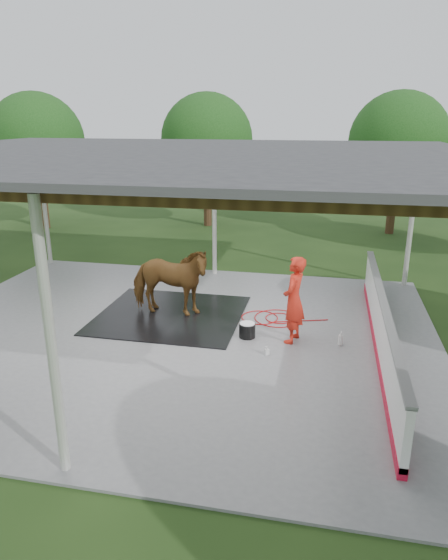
% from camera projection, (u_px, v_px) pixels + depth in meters
% --- Properties ---
extents(ground, '(100.00, 100.00, 0.00)m').
position_uv_depth(ground, '(169.00, 335.00, 11.39)').
color(ground, '#1E3814').
extents(concrete_slab, '(12.00, 10.00, 0.05)m').
position_uv_depth(concrete_slab, '(169.00, 334.00, 11.38)').
color(concrete_slab, slate).
rests_on(concrete_slab, ground).
extents(pavilion_structure, '(12.60, 10.60, 4.05)m').
position_uv_depth(pavilion_structure, '(162.00, 157.00, 10.16)').
color(pavilion_structure, beige).
rests_on(pavilion_structure, ground).
extents(dasher_board, '(0.16, 8.00, 1.15)m').
position_uv_depth(dasher_board, '(381.00, 328.00, 10.31)').
color(dasher_board, '#B50F29').
rests_on(dasher_board, concrete_slab).
extents(tree_belt, '(28.00, 28.00, 5.80)m').
position_uv_depth(tree_belt, '(189.00, 163.00, 10.99)').
color(tree_belt, '#382314').
rests_on(tree_belt, ground).
extents(rubber_mat, '(3.50, 3.28, 0.03)m').
position_uv_depth(rubber_mat, '(170.00, 315.00, 12.41)').
color(rubber_mat, black).
rests_on(rubber_mat, concrete_slab).
extents(horse, '(2.07, 0.98, 1.74)m').
position_uv_depth(horse, '(169.00, 281.00, 12.14)').
color(horse, brown).
rests_on(horse, rubber_mat).
extents(handler, '(0.61, 0.79, 1.92)m').
position_uv_depth(handler, '(294.00, 300.00, 10.70)').
color(handler, red).
rests_on(handler, concrete_slab).
extents(wash_bucket, '(0.37, 0.37, 0.34)m').
position_uv_depth(wash_bucket, '(247.00, 330.00, 11.12)').
color(wash_bucket, black).
rests_on(wash_bucket, concrete_slab).
extents(soap_bottle_a, '(0.13, 0.13, 0.32)m').
position_uv_depth(soap_bottle_a, '(341.00, 338.00, 10.74)').
color(soap_bottle_a, silver).
rests_on(soap_bottle_a, concrete_slab).
extents(soap_bottle_b, '(0.12, 0.12, 0.19)m').
position_uv_depth(soap_bottle_b, '(267.00, 350.00, 10.32)').
color(soap_bottle_b, '#338CD8').
rests_on(soap_bottle_b, concrete_slab).
extents(hose_coil, '(2.10, 1.14, 0.02)m').
position_uv_depth(hose_coil, '(273.00, 318.00, 12.21)').
color(hose_coil, '#AE0C0E').
rests_on(hose_coil, concrete_slab).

